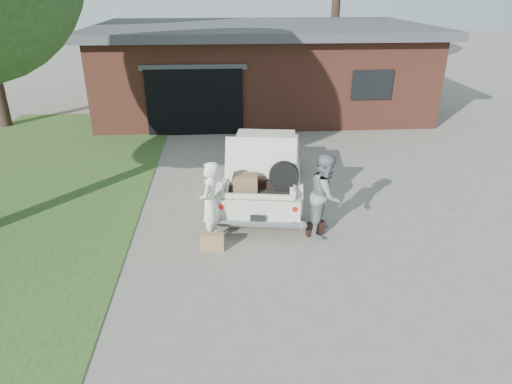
{
  "coord_description": "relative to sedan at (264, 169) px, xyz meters",
  "views": [
    {
      "loc": [
        -0.58,
        -7.24,
        4.68
      ],
      "look_at": [
        0.0,
        0.6,
        1.1
      ],
      "focal_mm": 32.0,
      "sensor_mm": 36.0,
      "label": 1
    }
  ],
  "objects": [
    {
      "name": "ground",
      "position": [
        -0.36,
        -2.89,
        -0.67
      ],
      "size": [
        90.0,
        90.0,
        0.0
      ],
      "primitive_type": "plane",
      "color": "gray",
      "rests_on": "ground"
    },
    {
      "name": "house",
      "position": [
        0.62,
        8.58,
        1.0
      ],
      "size": [
        12.8,
        7.8,
        3.3
      ],
      "color": "brown",
      "rests_on": "ground"
    },
    {
      "name": "suitcase_right",
      "position": [
        0.87,
        -2.08,
        -0.52
      ],
      "size": [
        0.4,
        0.23,
        0.29
      ],
      "primitive_type": "cube",
      "rotation": [
        0.0,
        0.0,
        0.29
      ],
      "color": "black",
      "rests_on": "ground"
    },
    {
      "name": "woman_left",
      "position": [
        -1.24,
        -2.14,
        0.16
      ],
      "size": [
        0.55,
        0.69,
        1.67
      ],
      "primitive_type": "imported",
      "rotation": [
        0.0,
        0.0,
        -1.85
      ],
      "color": "white",
      "rests_on": "ground"
    },
    {
      "name": "suitcase_left",
      "position": [
        -1.22,
        -2.53,
        -0.49
      ],
      "size": [
        0.47,
        0.2,
        0.36
      ],
      "primitive_type": "cube",
      "rotation": [
        0.0,
        0.0,
        -0.11
      ],
      "color": "#9F7950",
      "rests_on": "ground"
    },
    {
      "name": "sedan",
      "position": [
        0.0,
        0.0,
        0.0
      ],
      "size": [
        2.38,
        4.74,
        1.81
      ],
      "rotation": [
        0.0,
        0.0,
        -0.15
      ],
      "color": "silver",
      "rests_on": "ground"
    },
    {
      "name": "woman_right",
      "position": [
        1.06,
        -1.97,
        0.19
      ],
      "size": [
        0.9,
        1.01,
        1.71
      ],
      "primitive_type": "imported",
      "rotation": [
        0.0,
        0.0,
        1.21
      ],
      "color": "gray",
      "rests_on": "ground"
    },
    {
      "name": "grass_strip",
      "position": [
        -5.86,
        0.11,
        -0.66
      ],
      "size": [
        6.0,
        16.0,
        0.02
      ],
      "primitive_type": "cube",
      "color": "#2D4C1E",
      "rests_on": "ground"
    }
  ]
}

